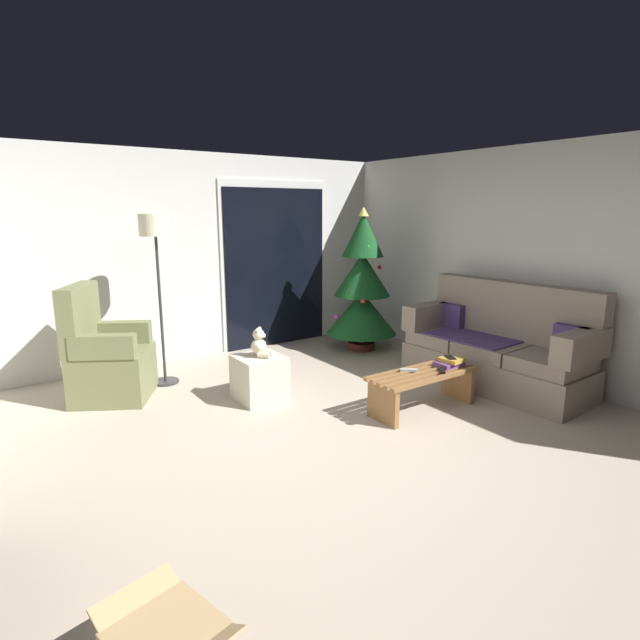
% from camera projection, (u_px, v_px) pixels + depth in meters
% --- Properties ---
extents(ground_plane, '(7.00, 7.00, 0.00)m').
position_uv_depth(ground_plane, '(329.00, 448.00, 3.96)').
color(ground_plane, '#B2A38E').
extents(wall_back, '(5.72, 0.12, 2.50)m').
position_uv_depth(wall_back, '(182.00, 258.00, 6.14)').
color(wall_back, silver).
rests_on(wall_back, ground).
extents(wall_right, '(0.12, 6.00, 2.50)m').
position_uv_depth(wall_right, '(551.00, 266.00, 5.29)').
color(wall_right, silver).
rests_on(wall_right, ground).
extents(patio_door_frame, '(1.60, 0.02, 2.20)m').
position_uv_depth(patio_door_frame, '(276.00, 264.00, 6.83)').
color(patio_door_frame, silver).
rests_on(patio_door_frame, ground).
extents(patio_door_glass, '(1.50, 0.02, 2.10)m').
position_uv_depth(patio_door_glass, '(276.00, 268.00, 6.82)').
color(patio_door_glass, black).
rests_on(patio_door_glass, ground).
extents(couch, '(0.87, 1.97, 1.08)m').
position_uv_depth(couch, '(498.00, 348.00, 5.31)').
color(couch, gray).
rests_on(couch, ground).
extents(coffee_table, '(1.10, 0.40, 0.37)m').
position_uv_depth(coffee_table, '(423.00, 384.00, 4.66)').
color(coffee_table, olive).
rests_on(coffee_table, ground).
extents(remote_silver, '(0.15, 0.13, 0.02)m').
position_uv_depth(remote_silver, '(409.00, 370.00, 4.64)').
color(remote_silver, '#ADADB2').
rests_on(remote_silver, coffee_table).
extents(remote_black, '(0.14, 0.14, 0.02)m').
position_uv_depth(remote_black, '(442.00, 370.00, 4.63)').
color(remote_black, black).
rests_on(remote_black, coffee_table).
extents(book_stack, '(0.26, 0.22, 0.08)m').
position_uv_depth(book_stack, '(450.00, 362.00, 4.80)').
color(book_stack, '#6B3D7A').
rests_on(book_stack, coffee_table).
extents(cell_phone, '(0.13, 0.16, 0.01)m').
position_uv_depth(cell_phone, '(450.00, 357.00, 4.79)').
color(cell_phone, black).
rests_on(cell_phone, book_stack).
extents(christmas_tree, '(0.92, 0.92, 1.86)m').
position_uv_depth(christmas_tree, '(362.00, 288.00, 6.58)').
color(christmas_tree, '#4C1E19').
rests_on(christmas_tree, ground).
extents(armchair, '(0.94, 0.93, 1.13)m').
position_uv_depth(armchair, '(107.00, 359.00, 4.93)').
color(armchair, olive).
rests_on(armchair, ground).
extents(floor_lamp, '(0.32, 0.32, 1.78)m').
position_uv_depth(floor_lamp, '(156.00, 242.00, 5.13)').
color(floor_lamp, '#2D2D30').
rests_on(floor_lamp, ground).
extents(ottoman, '(0.44, 0.44, 0.44)m').
position_uv_depth(ottoman, '(260.00, 378.00, 4.93)').
color(ottoman, beige).
rests_on(ottoman, ground).
extents(teddy_bear_cream, '(0.21, 0.21, 0.29)m').
position_uv_depth(teddy_bear_cream, '(260.00, 344.00, 4.86)').
color(teddy_bear_cream, beige).
rests_on(teddy_bear_cream, ottoman).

